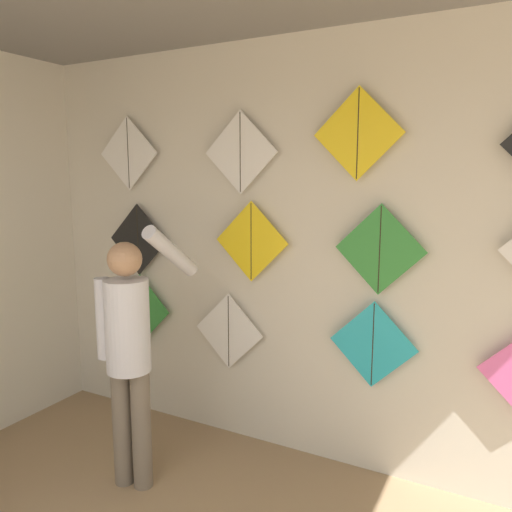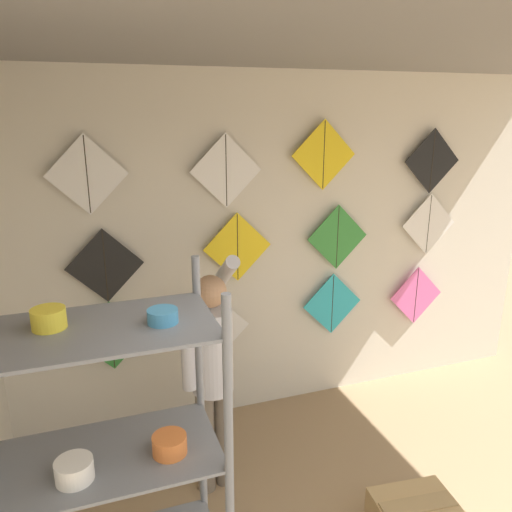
% 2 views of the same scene
% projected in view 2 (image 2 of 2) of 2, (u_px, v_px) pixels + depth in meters
% --- Properties ---
extents(back_panel, '(5.05, 0.06, 2.80)m').
position_uv_depth(back_panel, '(275.00, 249.00, 4.11)').
color(back_panel, beige).
rests_on(back_panel, ground).
extents(ceiling_slab, '(5.05, 4.03, 0.04)m').
position_uv_depth(ceiling_slab, '(414.00, 37.00, 2.21)').
color(ceiling_slab, gray).
extents(shopkeeper, '(0.41, 0.60, 1.64)m').
position_uv_depth(shopkeeper, '(212.00, 365.00, 3.22)').
color(shopkeeper, '#726656').
rests_on(shopkeeper, ground).
extents(kite_0, '(0.55, 0.01, 0.55)m').
position_uv_depth(kite_0, '(112.00, 336.00, 3.75)').
color(kite_0, '#338C38').
extents(kite_1, '(0.55, 0.01, 0.55)m').
position_uv_depth(kite_1, '(216.00, 328.00, 4.02)').
color(kite_1, white).
extents(kite_2, '(0.55, 0.01, 0.55)m').
position_uv_depth(kite_2, '(332.00, 304.00, 4.33)').
color(kite_2, '#28B2C6').
extents(kite_3, '(0.55, 0.01, 0.55)m').
position_uv_depth(kite_3, '(416.00, 296.00, 4.62)').
color(kite_3, pink).
extents(kite_4, '(0.55, 0.01, 0.55)m').
position_uv_depth(kite_4, '(105.00, 266.00, 3.59)').
color(kite_4, black).
extents(kite_5, '(0.55, 0.01, 0.55)m').
position_uv_depth(kite_5, '(237.00, 247.00, 3.89)').
color(kite_5, yellow).
extents(kite_6, '(0.55, 0.01, 0.55)m').
position_uv_depth(kite_6, '(337.00, 237.00, 4.17)').
color(kite_6, '#338C38').
extents(kite_7, '(0.55, 0.01, 0.55)m').
position_uv_depth(kite_7, '(429.00, 224.00, 4.45)').
color(kite_7, white).
extents(kite_8, '(0.55, 0.01, 0.55)m').
position_uv_depth(kite_8, '(87.00, 175.00, 3.38)').
color(kite_8, white).
extents(kite_9, '(0.55, 0.01, 0.55)m').
position_uv_depth(kite_9, '(226.00, 171.00, 3.70)').
color(kite_9, white).
extents(kite_10, '(0.55, 0.01, 0.55)m').
position_uv_depth(kite_10, '(324.00, 155.00, 3.92)').
color(kite_10, yellow).
extents(kite_11, '(0.55, 0.01, 0.55)m').
position_uv_depth(kite_11, '(432.00, 161.00, 4.28)').
color(kite_11, black).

